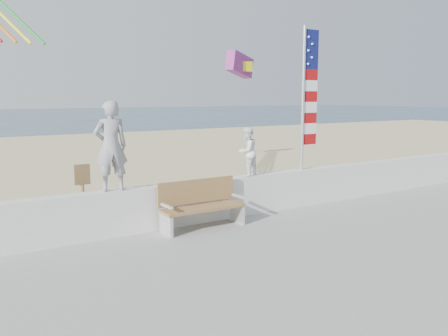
{
  "coord_description": "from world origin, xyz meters",
  "views": [
    {
      "loc": [
        -5.35,
        -6.8,
        2.91
      ],
      "look_at": [
        0.2,
        1.8,
        1.35
      ],
      "focal_mm": 38.0,
      "sensor_mm": 36.0,
      "label": 1
    }
  ],
  "objects": [
    {
      "name": "ground",
      "position": [
        0.0,
        0.0,
        0.0
      ],
      "size": [
        220.0,
        220.0,
        0.0
      ],
      "primitive_type": "plane",
      "color": "#2C4358",
      "rests_on": "ground"
    },
    {
      "name": "sand",
      "position": [
        0.0,
        9.0,
        0.04
      ],
      "size": [
        90.0,
        40.0,
        0.08
      ],
      "primitive_type": "cube",
      "color": "#C9BA86",
      "rests_on": "ground"
    },
    {
      "name": "seawall",
      "position": [
        0.0,
        2.0,
        0.63
      ],
      "size": [
        30.0,
        0.35,
        0.9
      ],
      "primitive_type": "cube",
      "color": "silver",
      "rests_on": "boardwalk"
    },
    {
      "name": "adult",
      "position": [
        -2.26,
        2.0,
        1.95
      ],
      "size": [
        0.68,
        0.49,
        1.75
      ],
      "primitive_type": "imported",
      "rotation": [
        0.0,
        0.0,
        3.03
      ],
      "color": "gray",
      "rests_on": "seawall"
    },
    {
      "name": "child",
      "position": [
        0.96,
        2.0,
        1.64
      ],
      "size": [
        0.66,
        0.58,
        1.13
      ],
      "primitive_type": "imported",
      "rotation": [
        0.0,
        0.0,
        3.47
      ],
      "color": "white",
      "rests_on": "seawall"
    },
    {
      "name": "bench",
      "position": [
        -0.54,
        1.55,
        0.69
      ],
      "size": [
        1.8,
        0.57,
        1.0
      ],
      "color": "olive",
      "rests_on": "boardwalk"
    },
    {
      "name": "flag",
      "position": [
        2.76,
        2.0,
        2.99
      ],
      "size": [
        0.5,
        0.08,
        3.5
      ],
      "color": "silver",
      "rests_on": "seawall"
    },
    {
      "name": "parafoil_kite",
      "position": [
        2.31,
        4.22,
        3.76
      ],
      "size": [
        1.09,
        0.67,
        0.74
      ],
      "color": "red",
      "rests_on": "ground"
    },
    {
      "name": "sign",
      "position": [
        -2.63,
        2.75,
        0.94
      ],
      "size": [
        0.32,
        0.07,
        1.46
      ],
      "color": "olive",
      "rests_on": "sand"
    }
  ]
}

